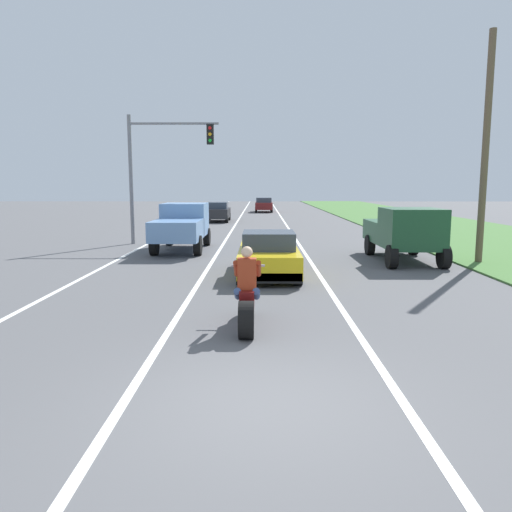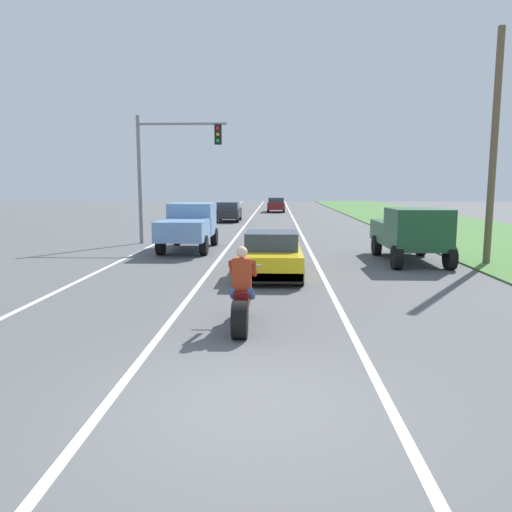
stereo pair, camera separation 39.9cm
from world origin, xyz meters
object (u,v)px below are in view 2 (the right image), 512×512
Objects in this scene: distant_car_far_ahead at (228,211)px; traffic_light_mast_near at (166,159)px; sports_car_yellow at (271,255)px; motorcycle_with_rider at (242,299)px; pickup_truck_left_lane_light_blue at (189,224)px; distant_car_further_ahead at (276,205)px; pickup_truck_right_shoulder_dark_green at (410,231)px.

traffic_light_mast_near is at bearing -95.97° from distant_car_far_ahead.
distant_car_far_ahead is (-3.53, 22.88, 0.14)m from sports_car_yellow.
sports_car_yellow is at bearing -81.23° from distant_car_far_ahead.
motorcycle_with_rider is at bearing -95.04° from sports_car_yellow.
sports_car_yellow is 6.97m from pickup_truck_left_lane_light_blue.
motorcycle_with_rider is 0.55× the size of distant_car_further_ahead.
motorcycle_with_rider is 0.51× the size of sports_car_yellow.
sports_car_yellow is (0.51, 5.81, 0.04)m from motorcycle_with_rider.
distant_car_further_ahead is (0.12, 36.56, 0.14)m from sports_car_yellow.
distant_car_further_ahead is at bearing 98.29° from pickup_truck_right_shoulder_dark_green.
pickup_truck_left_lane_light_blue is (-3.61, 5.95, 0.48)m from sports_car_yellow.
distant_car_far_ahead is (1.52, 14.57, -3.20)m from traffic_light_mast_near.
distant_car_far_ahead is at bearing 96.01° from motorcycle_with_rider.
pickup_truck_left_lane_light_blue is at bearing -58.46° from traffic_light_mast_near.
motorcycle_with_rider is at bearing -75.26° from pickup_truck_left_lane_light_blue.
traffic_light_mast_near reaches higher than sports_car_yellow.
pickup_truck_right_shoulder_dark_green is (5.52, 8.79, 0.51)m from motorcycle_with_rider.
traffic_light_mast_near is (-1.45, 2.36, 2.87)m from pickup_truck_left_lane_light_blue.
traffic_light_mast_near is (-5.05, 8.31, 3.34)m from sports_car_yellow.
distant_car_further_ahead is at bearing 89.15° from motorcycle_with_rider.
pickup_truck_left_lane_light_blue is at bearing 161.01° from pickup_truck_right_shoulder_dark_green.
distant_car_far_ahead is at bearing -104.93° from distant_car_further_ahead.
distant_car_further_ahead is (0.63, 42.37, 0.18)m from motorcycle_with_rider.
motorcycle_with_rider is 28.85m from distant_car_far_ahead.
pickup_truck_right_shoulder_dark_green is at bearing -18.99° from pickup_truck_left_lane_light_blue.
motorcycle_with_rider is at bearing -122.15° from pickup_truck_right_shoulder_dark_green.
motorcycle_with_rider is 0.46× the size of pickup_truck_right_shoulder_dark_green.
pickup_truck_left_lane_light_blue is at bearing -90.25° from distant_car_far_ahead.
pickup_truck_right_shoulder_dark_green reaches higher than motorcycle_with_rider.
pickup_truck_left_lane_light_blue is 16.94m from distant_car_far_ahead.
pickup_truck_right_shoulder_dark_green is 0.80× the size of traffic_light_mast_near.
pickup_truck_left_lane_light_blue reaches higher than sports_car_yellow.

